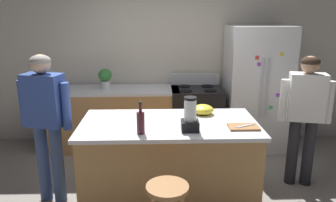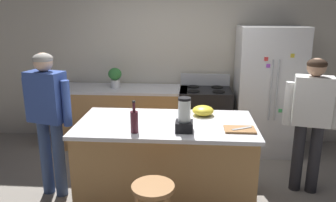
{
  "view_description": "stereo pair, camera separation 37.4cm",
  "coord_description": "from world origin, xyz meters",
  "px_view_note": "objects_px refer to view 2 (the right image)",
  "views": [
    {
      "loc": [
        -0.11,
        -3.31,
        2.07
      ],
      "look_at": [
        0.0,
        0.3,
        1.07
      ],
      "focal_mm": 35.66,
      "sensor_mm": 36.0,
      "label": 1
    },
    {
      "loc": [
        0.26,
        -3.31,
        2.07
      ],
      "look_at": [
        0.0,
        0.3,
        1.07
      ],
      "focal_mm": 35.66,
      "sensor_mm": 36.0,
      "label": 2
    }
  ],
  "objects_px": {
    "blender_appliance": "(184,117)",
    "cutting_board": "(240,130)",
    "person_by_island_left": "(48,112)",
    "bar_stool": "(153,201)",
    "kitchen_island": "(166,162)",
    "bottle_vinegar": "(187,113)",
    "person_by_sink_right": "(311,114)",
    "mixing_bowl": "(203,111)",
    "chef_knife": "(242,128)",
    "stove_range": "(205,118)",
    "refrigerator": "(267,91)",
    "bottle_wine": "(134,121)",
    "potted_plant": "(115,76)"
  },
  "relations": [
    {
      "from": "kitchen_island",
      "to": "mixing_bowl",
      "type": "height_order",
      "value": "mixing_bowl"
    },
    {
      "from": "person_by_island_left",
      "to": "person_by_sink_right",
      "type": "distance_m",
      "value": 2.91
    },
    {
      "from": "kitchen_island",
      "to": "blender_appliance",
      "type": "distance_m",
      "value": 0.68
    },
    {
      "from": "bottle_vinegar",
      "to": "chef_knife",
      "type": "relative_size",
      "value": 1.07
    },
    {
      "from": "person_by_island_left",
      "to": "chef_knife",
      "type": "bearing_deg",
      "value": -6.93
    },
    {
      "from": "kitchen_island",
      "to": "chef_knife",
      "type": "relative_size",
      "value": 8.46
    },
    {
      "from": "person_by_island_left",
      "to": "chef_knife",
      "type": "height_order",
      "value": "person_by_island_left"
    },
    {
      "from": "refrigerator",
      "to": "mixing_bowl",
      "type": "distance_m",
      "value": 1.56
    },
    {
      "from": "kitchen_island",
      "to": "cutting_board",
      "type": "relative_size",
      "value": 6.2
    },
    {
      "from": "person_by_island_left",
      "to": "bottle_vinegar",
      "type": "bearing_deg",
      "value": 0.52
    },
    {
      "from": "person_by_island_left",
      "to": "bottle_vinegar",
      "type": "xyz_separation_m",
      "value": [
        1.51,
        0.01,
        0.02
      ]
    },
    {
      "from": "person_by_island_left",
      "to": "bar_stool",
      "type": "height_order",
      "value": "person_by_island_left"
    },
    {
      "from": "bar_stool",
      "to": "kitchen_island",
      "type": "bearing_deg",
      "value": 87.21
    },
    {
      "from": "kitchen_island",
      "to": "person_by_island_left",
      "type": "bearing_deg",
      "value": 177.46
    },
    {
      "from": "person_by_island_left",
      "to": "chef_knife",
      "type": "relative_size",
      "value": 7.45
    },
    {
      "from": "person_by_sink_right",
      "to": "mixing_bowl",
      "type": "relative_size",
      "value": 6.58
    },
    {
      "from": "refrigerator",
      "to": "person_by_sink_right",
      "type": "distance_m",
      "value": 1.19
    },
    {
      "from": "stove_range",
      "to": "kitchen_island",
      "type": "bearing_deg",
      "value": -107.15
    },
    {
      "from": "chef_knife",
      "to": "bottle_vinegar",
      "type": "bearing_deg",
      "value": 127.17
    },
    {
      "from": "refrigerator",
      "to": "bottle_wine",
      "type": "bearing_deg",
      "value": -132.1
    },
    {
      "from": "blender_appliance",
      "to": "bottle_wine",
      "type": "relative_size",
      "value": 1.07
    },
    {
      "from": "mixing_bowl",
      "to": "chef_knife",
      "type": "xyz_separation_m",
      "value": [
        0.37,
        -0.47,
        -0.03
      ]
    },
    {
      "from": "person_by_sink_right",
      "to": "potted_plant",
      "type": "bearing_deg",
      "value": 154.0
    },
    {
      "from": "stove_range",
      "to": "bottle_vinegar",
      "type": "bearing_deg",
      "value": -100.01
    },
    {
      "from": "person_by_island_left",
      "to": "refrigerator",
      "type": "bearing_deg",
      "value": 28.48
    },
    {
      "from": "refrigerator",
      "to": "blender_appliance",
      "type": "bearing_deg",
      "value": -123.71
    },
    {
      "from": "bar_stool",
      "to": "bottle_vinegar",
      "type": "relative_size",
      "value": 2.82
    },
    {
      "from": "bottle_vinegar",
      "to": "chef_knife",
      "type": "bearing_deg",
      "value": -25.73
    },
    {
      "from": "person_by_island_left",
      "to": "mixing_bowl",
      "type": "distance_m",
      "value": 1.7
    },
    {
      "from": "chef_knife",
      "to": "stove_range",
      "type": "bearing_deg",
      "value": 72.49
    },
    {
      "from": "cutting_board",
      "to": "blender_appliance",
      "type": "bearing_deg",
      "value": -174.14
    },
    {
      "from": "kitchen_island",
      "to": "bar_stool",
      "type": "height_order",
      "value": "kitchen_island"
    },
    {
      "from": "stove_range",
      "to": "mixing_bowl",
      "type": "bearing_deg",
      "value": -93.47
    },
    {
      "from": "blender_appliance",
      "to": "cutting_board",
      "type": "height_order",
      "value": "blender_appliance"
    },
    {
      "from": "mixing_bowl",
      "to": "chef_knife",
      "type": "height_order",
      "value": "mixing_bowl"
    },
    {
      "from": "bar_stool",
      "to": "mixing_bowl",
      "type": "xyz_separation_m",
      "value": [
        0.44,
        1.13,
        0.46
      ]
    },
    {
      "from": "person_by_sink_right",
      "to": "potted_plant",
      "type": "xyz_separation_m",
      "value": [
        -2.49,
        1.21,
        0.15
      ]
    },
    {
      "from": "blender_appliance",
      "to": "stove_range",
      "type": "bearing_deg",
      "value": 81.23
    },
    {
      "from": "bar_stool",
      "to": "potted_plant",
      "type": "bearing_deg",
      "value": 109.46
    },
    {
      "from": "refrigerator",
      "to": "chef_knife",
      "type": "bearing_deg",
      "value": -109.59
    },
    {
      "from": "mixing_bowl",
      "to": "chef_knife",
      "type": "relative_size",
      "value": 1.09
    },
    {
      "from": "stove_range",
      "to": "mixing_bowl",
      "type": "height_order",
      "value": "stove_range"
    },
    {
      "from": "person_by_island_left",
      "to": "potted_plant",
      "type": "height_order",
      "value": "person_by_island_left"
    },
    {
      "from": "bottle_wine",
      "to": "person_by_sink_right",
      "type": "bearing_deg",
      "value": 19.23
    },
    {
      "from": "cutting_board",
      "to": "chef_knife",
      "type": "distance_m",
      "value": 0.02
    },
    {
      "from": "potted_plant",
      "to": "chef_knife",
      "type": "distance_m",
      "value": 2.4
    },
    {
      "from": "kitchen_island",
      "to": "cutting_board",
      "type": "height_order",
      "value": "cutting_board"
    },
    {
      "from": "blender_appliance",
      "to": "mixing_bowl",
      "type": "distance_m",
      "value": 0.57
    },
    {
      "from": "blender_appliance",
      "to": "cutting_board",
      "type": "relative_size",
      "value": 1.13
    },
    {
      "from": "person_by_island_left",
      "to": "bar_stool",
      "type": "bearing_deg",
      "value": -35.97
    }
  ]
}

